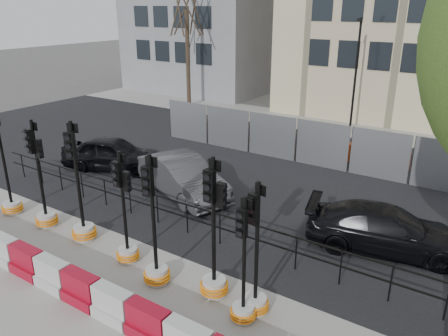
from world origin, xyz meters
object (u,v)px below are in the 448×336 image
Objects in this scene: traffic_signal_h at (243,297)px; traffic_signal_d at (126,237)px; car_a at (112,153)px; car_c at (386,229)px; traffic_signal_a at (9,194)px.

traffic_signal_d is at bearing 177.16° from traffic_signal_h.
car_a is at bearing 153.71° from traffic_signal_h.
car_a is at bearing 141.61° from traffic_signal_d.
car_a reaches higher than car_c.
traffic_signal_d is 7.25m from car_c.
traffic_signal_h is at bearing -2.93° from traffic_signal_d.
car_a is at bearing 106.28° from traffic_signal_a.
traffic_signal_a reaches higher than car_a.
traffic_signal_a is at bearing -179.81° from traffic_signal_h.
car_c is at bearing 40.02° from traffic_signal_d.
car_c is (11.07, 4.53, -0.06)m from traffic_signal_a.
traffic_signal_d is 1.05× the size of traffic_signal_h.
car_a is (-9.53, 5.11, 0.09)m from traffic_signal_h.
traffic_signal_h is 0.67× the size of car_a.
traffic_signal_d is 0.70× the size of car_a.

